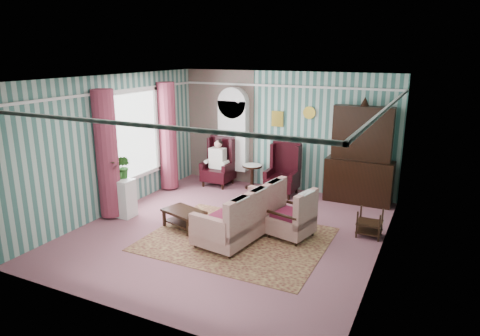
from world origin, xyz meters
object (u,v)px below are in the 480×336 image
at_px(dresser_hutch, 361,152).
at_px(seated_woman, 218,163).
at_px(nest_table, 370,223).
at_px(wingback_left, 218,162).
at_px(coffee_table, 184,219).
at_px(plant_stand, 121,198).
at_px(sofa, 241,209).
at_px(round_side_table, 252,177).
at_px(bookcase, 233,141).
at_px(wingback_right, 282,170).
at_px(floral_armchair, 292,209).

relative_size(dresser_hutch, seated_woman, 2.00).
bearing_deg(nest_table, dresser_hutch, 107.39).
relative_size(wingback_left, coffee_table, 1.53).
distance_m(seated_woman, plant_stand, 2.87).
relative_size(seated_woman, sofa, 0.59).
relative_size(wingback_left, plant_stand, 1.56).
xyz_separation_m(seated_woman, nest_table, (4.07, -1.55, -0.32)).
distance_m(wingback_left, round_side_table, 0.97).
bearing_deg(wingback_left, nest_table, -20.85).
bearing_deg(bookcase, plant_stand, -108.49).
height_order(seated_woman, nest_table, seated_woman).
relative_size(wingback_right, coffee_table, 1.53).
distance_m(wingback_left, nest_table, 4.37).
relative_size(dresser_hutch, plant_stand, 2.95).
bearing_deg(dresser_hutch, wingback_right, -171.23).
bearing_deg(wingback_left, coffee_table, -74.95).
bearing_deg(coffee_table, wingback_left, 105.05).
bearing_deg(round_side_table, wingback_left, -170.54).
height_order(wingback_right, sofa, wingback_right).
height_order(seated_woman, round_side_table, seated_woman).
bearing_deg(floral_armchair, round_side_table, 51.51).
relative_size(dresser_hutch, wingback_left, 1.89).
bearing_deg(nest_table, round_side_table, 151.80).
relative_size(plant_stand, sofa, 0.40).
relative_size(seated_woman, nest_table, 2.19).
bearing_deg(wingback_left, seated_woman, 0.00).
relative_size(sofa, floral_armchair, 1.82).
bearing_deg(wingback_right, floral_armchair, -65.42).
distance_m(dresser_hutch, coffee_table, 4.20).
height_order(round_side_table, coffee_table, round_side_table).
distance_m(seated_woman, floral_armchair, 3.54).
height_order(wingback_left, sofa, wingback_left).
height_order(wingback_right, floral_armchair, wingback_right).
xyz_separation_m(wingback_left, floral_armchair, (2.76, -2.21, -0.08)).
bearing_deg(nest_table, wingback_right, 146.25).
relative_size(bookcase, seated_woman, 1.90).
bearing_deg(nest_table, wingback_left, 159.15).
xyz_separation_m(bookcase, dresser_hutch, (3.25, -0.12, 0.06)).
bearing_deg(bookcase, wingback_right, -14.57).
bearing_deg(dresser_hutch, round_side_table, -177.36).
height_order(seated_woman, sofa, seated_woman).
relative_size(bookcase, sofa, 1.12).
xyz_separation_m(floral_armchair, coffee_table, (-2.03, -0.53, -0.36)).
xyz_separation_m(wingback_right, nest_table, (2.32, -1.55, -0.35)).
xyz_separation_m(round_side_table, sofa, (0.98, -2.71, 0.22)).
height_order(dresser_hutch, nest_table, dresser_hutch).
bearing_deg(plant_stand, nest_table, 13.84).
xyz_separation_m(sofa, coffee_table, (-1.15, -0.18, -0.34)).
distance_m(sofa, floral_armchair, 0.95).
relative_size(seated_woman, round_side_table, 1.97).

